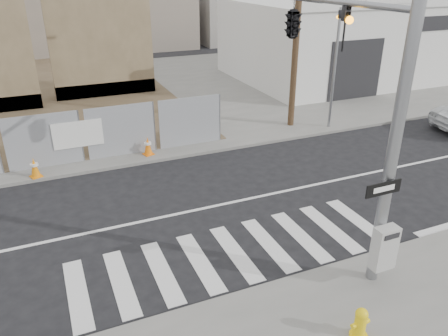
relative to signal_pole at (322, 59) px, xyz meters
name	(u,v)px	position (x,y,z in m)	size (l,w,h in m)	color
ground	(202,209)	(-2.49, 2.05, -4.78)	(100.00, 100.00, 0.00)	black
sidewalk_far	(117,96)	(-2.49, 16.05, -4.72)	(50.00, 20.00, 0.12)	slate
signal_pole	(322,59)	(0.00, 0.00, 0.00)	(0.96, 5.87, 7.00)	gray
far_signal_pole	(336,52)	(5.51, 6.65, -1.30)	(0.16, 0.20, 5.60)	gray
concrete_wall_right	(101,37)	(-2.99, 16.13, -1.40)	(5.50, 1.30, 8.00)	brown
auto_shop	(332,40)	(11.50, 15.01, -2.25)	(12.00, 10.20, 5.95)	silver
utility_pole_right	(298,10)	(4.01, 7.55, 0.42)	(1.60, 0.28, 10.00)	#4E3924
fire_hydrant	(360,323)	(-1.47, -4.11, -4.32)	(0.43, 0.40, 0.69)	yellow
traffic_cone_c	(35,168)	(-7.13, 6.27, -4.31)	(0.48, 0.48, 0.72)	orange
traffic_cone_d	(148,146)	(-3.00, 6.67, -4.30)	(0.46, 0.46, 0.73)	orange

